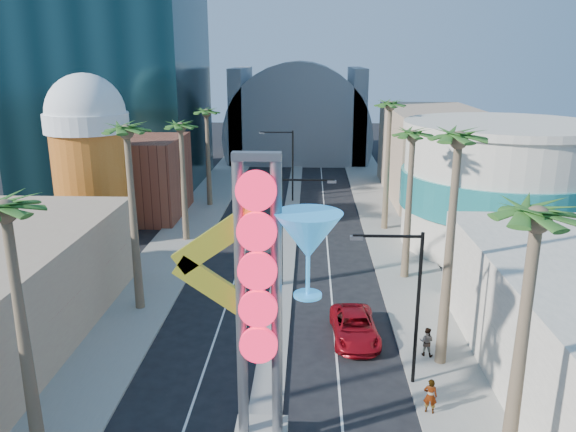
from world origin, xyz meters
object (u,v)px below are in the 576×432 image
object	(u,v)px
neon_sign	(280,288)
pedestrian_b	(427,342)
red_pickup	(355,327)
pedestrian_a	(430,396)

from	to	relation	value
neon_sign	pedestrian_b	bearing A→B (deg)	45.48
red_pickup	pedestrian_a	distance (m)	7.63
red_pickup	pedestrian_a	size ratio (longest dim) A/B	3.22
pedestrian_a	neon_sign	bearing A→B (deg)	34.82
neon_sign	red_pickup	world-z (taller)	neon_sign
red_pickup	pedestrian_b	bearing A→B (deg)	-30.18
red_pickup	neon_sign	bearing A→B (deg)	-114.44
pedestrian_b	pedestrian_a	bearing A→B (deg)	102.78
pedestrian_b	red_pickup	bearing A→B (deg)	-5.33
neon_sign	red_pickup	bearing A→B (deg)	68.39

